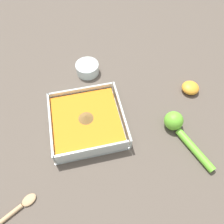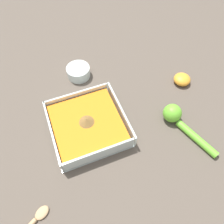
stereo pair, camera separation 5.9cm
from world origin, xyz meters
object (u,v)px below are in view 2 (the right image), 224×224
at_px(spice_bowl, 79,72).
at_px(lemon_squeezer, 178,119).
at_px(square_dish, 88,125).
at_px(lemon_half, 182,79).

relative_size(spice_bowl, lemon_squeezer, 0.42).
height_order(square_dish, lemon_half, square_dish).
bearing_deg(square_dish, lemon_half, -81.01).
relative_size(square_dish, spice_bowl, 2.63).
relative_size(spice_bowl, lemon_half, 1.42).
distance_m(lemon_squeezer, lemon_half, 0.18).
xyz_separation_m(square_dish, lemon_squeezer, (-0.09, -0.27, 0.00)).
distance_m(square_dish, spice_bowl, 0.24).
bearing_deg(lemon_squeezer, lemon_half, -54.22).
xyz_separation_m(spice_bowl, lemon_squeezer, (-0.32, -0.24, 0.01)).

